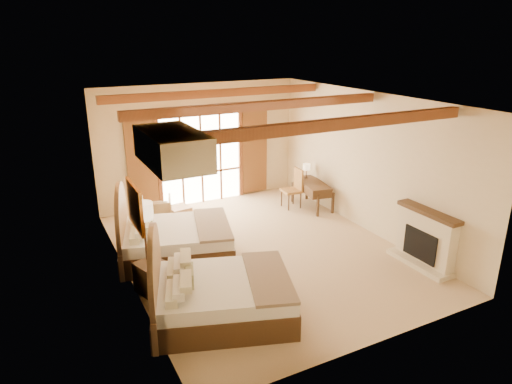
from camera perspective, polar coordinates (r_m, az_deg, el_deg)
floor at (r=9.80m, az=0.64°, el=-7.38°), size 7.00×7.00×0.00m
wall_back at (r=12.29m, az=-7.01°, el=5.95°), size 5.50×0.00×5.50m
wall_left at (r=8.34m, az=-16.27°, el=-1.09°), size 0.00×7.00×7.00m
wall_right at (r=10.71m, az=13.82°, el=3.56°), size 0.00×7.00×7.00m
ceiling at (r=8.85m, az=0.72°, el=11.51°), size 7.00×7.00×0.00m
ceiling_beams at (r=8.86m, az=0.71°, el=10.74°), size 5.39×4.60×0.18m
french_doors at (r=12.32m, az=-6.85°, el=4.31°), size 3.95×0.08×2.60m
fireplace at (r=9.64m, az=20.34°, el=-5.77°), size 0.46×1.40×1.16m
painting at (r=7.60m, az=-14.88°, el=-1.72°), size 0.06×0.95×0.75m
canopy_valance at (r=6.16m, az=-10.43°, el=5.46°), size 0.70×1.40×0.45m
bed_near at (r=7.47m, az=-5.38°, el=-12.75°), size 2.70×2.28×1.45m
bed_far at (r=9.47m, az=-10.87°, el=-5.78°), size 2.64×2.21×1.46m
nightstand at (r=8.46m, az=-12.95°, el=-10.32°), size 0.60×0.60×0.56m
floor_lamp at (r=8.13m, az=-13.90°, el=-2.97°), size 0.35×0.35×1.64m
armchair at (r=11.29m, az=-12.34°, el=-2.29°), size 0.89×0.90×0.67m
ottoman at (r=11.44m, az=-9.56°, el=-2.66°), size 0.55×0.55×0.36m
desk at (r=12.15m, az=7.03°, el=-0.24°), size 0.78×1.38×0.70m
desk_chair at (r=12.13m, az=4.52°, el=-0.43°), size 0.50×0.50×1.05m
desk_lamp at (r=12.32m, az=6.34°, el=3.08°), size 0.19×0.19×0.38m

